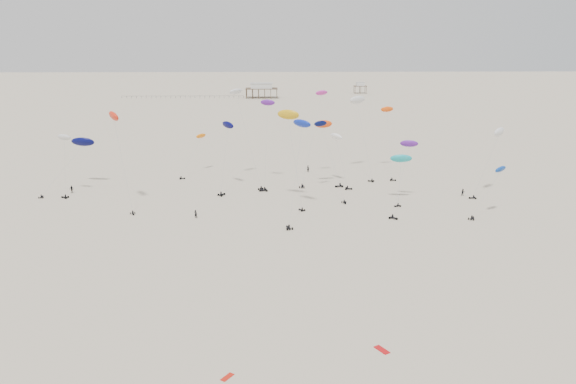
{
  "coord_description": "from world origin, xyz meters",
  "views": [
    {
      "loc": [
        -3.21,
        -24.98,
        37.97
      ],
      "look_at": [
        0.0,
        88.0,
        7.0
      ],
      "focal_mm": 35.0,
      "sensor_mm": 36.0,
      "label": 1
    }
  ],
  "objects_px": {
    "pavilion_small": "(360,88)",
    "rig_9": "(266,135)",
    "pavilion_main": "(262,91)",
    "spectator_0": "(196,218)",
    "rig_0": "(243,118)",
    "rig_4": "(405,162)"
  },
  "relations": [
    {
      "from": "pavilion_main",
      "to": "pavilion_small",
      "type": "relative_size",
      "value": 2.33
    },
    {
      "from": "pavilion_main",
      "to": "rig_9",
      "type": "relative_size",
      "value": 0.92
    },
    {
      "from": "pavilion_main",
      "to": "spectator_0",
      "type": "distance_m",
      "value": 257.6
    },
    {
      "from": "pavilion_small",
      "to": "pavilion_main",
      "type": "bearing_deg",
      "value": -156.8
    },
    {
      "from": "pavilion_main",
      "to": "rig_0",
      "type": "distance_m",
      "value": 226.66
    },
    {
      "from": "rig_0",
      "to": "rig_9",
      "type": "height_order",
      "value": "rig_0"
    },
    {
      "from": "pavilion_small",
      "to": "rig_9",
      "type": "relative_size",
      "value": 0.39
    },
    {
      "from": "rig_0",
      "to": "spectator_0",
      "type": "xyz_separation_m",
      "value": [
        -9.19,
        -31.11,
        -17.56
      ]
    },
    {
      "from": "rig_4",
      "to": "spectator_0",
      "type": "height_order",
      "value": "rig_4"
    },
    {
      "from": "pavilion_small",
      "to": "spectator_0",
      "type": "height_order",
      "value": "pavilion_small"
    },
    {
      "from": "pavilion_main",
      "to": "pavilion_small",
      "type": "bearing_deg",
      "value": 23.2
    },
    {
      "from": "pavilion_main",
      "to": "rig_9",
      "type": "bearing_deg",
      "value": -88.7
    },
    {
      "from": "rig_0",
      "to": "rig_9",
      "type": "bearing_deg",
      "value": 123.67
    },
    {
      "from": "rig_0",
      "to": "spectator_0",
      "type": "height_order",
      "value": "rig_0"
    },
    {
      "from": "pavilion_small",
      "to": "rig_4",
      "type": "bearing_deg",
      "value": -96.63
    },
    {
      "from": "rig_0",
      "to": "rig_4",
      "type": "height_order",
      "value": "rig_0"
    },
    {
      "from": "pavilion_small",
      "to": "rig_9",
      "type": "xyz_separation_m",
      "value": [
        -64.78,
        -260.04,
        10.33
      ]
    },
    {
      "from": "pavilion_main",
      "to": "rig_9",
      "type": "height_order",
      "value": "rig_9"
    },
    {
      "from": "pavilion_small",
      "to": "spectator_0",
      "type": "xyz_separation_m",
      "value": [
        -80.11,
        -287.37,
        -3.49
      ]
    },
    {
      "from": "spectator_0",
      "to": "rig_4",
      "type": "bearing_deg",
      "value": -148.17
    },
    {
      "from": "rig_9",
      "to": "pavilion_small",
      "type": "bearing_deg",
      "value": -29.01
    },
    {
      "from": "pavilion_small",
      "to": "rig_4",
      "type": "xyz_separation_m",
      "value": [
        -32.35,
        -278.37,
        6.86
      ]
    }
  ]
}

